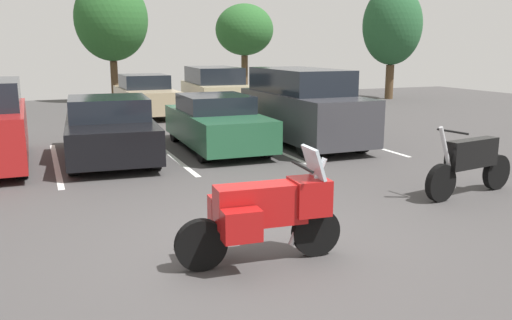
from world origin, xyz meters
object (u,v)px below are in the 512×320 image
Objects in this scene: motorcycle_second at (470,163)px; car_far_champagne at (215,90)px; car_black at (110,129)px; motorcycle_touring at (267,211)px; car_far_tan at (146,96)px; car_charcoal at (303,107)px; car_green at (216,123)px.

motorcycle_second is 0.49× the size of car_far_champagne.
car_far_champagne reaches higher than motorcycle_second.
motorcycle_second is at bearing -46.28° from car_black.
car_far_tan reaches higher than motorcycle_touring.
car_far_tan is at bearing 73.10° from car_black.
car_far_tan reaches higher than car_black.
car_black is at bearing -106.90° from car_far_tan.
car_far_tan is 2.63m from car_far_champagne.
car_charcoal is at bearing 93.53° from motorcycle_second.
car_far_champagne reaches higher than car_far_tan.
car_far_champagne reaches higher than car_black.
motorcycle_touring is 14.73m from car_far_champagne.
car_green is at bearing -107.64° from car_far_champagne.
motorcycle_second is 0.48× the size of car_black.
motorcycle_touring is at bearing -120.13° from car_charcoal.
car_green is (1.75, 7.25, 0.02)m from motorcycle_touring.
motorcycle_touring reaches higher than motorcycle_second.
car_charcoal is 7.08m from car_far_champagne.
car_far_champagne is (3.95, 14.18, 0.26)m from motorcycle_touring.
car_far_tan reaches higher than car_green.
motorcycle_touring is 0.47× the size of car_green.
car_black is at bearing -179.18° from car_charcoal.
car_charcoal is 7.92m from car_far_tan.
car_black is 5.06m from car_charcoal.
motorcycle_touring is 0.46× the size of car_black.
car_far_tan is (-3.13, 13.13, 0.16)m from motorcycle_second.
car_far_tan is (-0.40, 7.26, 0.08)m from car_green.
motorcycle_touring is at bearing -95.31° from car_far_tan.
car_green is 7.28m from car_far_champagne.
car_charcoal reaches higher than car_far_tan.
car_charcoal is at bearing -69.48° from car_far_tan.
car_far_champagne is at bearing 55.70° from car_black.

